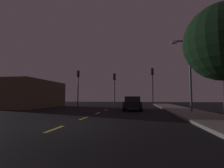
# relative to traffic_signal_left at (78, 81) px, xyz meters

# --- Properties ---
(ground_plane) EXTENTS (80.00, 80.00, 0.00)m
(ground_plane) POSITION_rel_traffic_signal_left_xyz_m (4.98, -8.25, -3.55)
(ground_plane) COLOR black
(sidewalk_curb_right) EXTENTS (3.00, 40.00, 0.15)m
(sidewalk_curb_right) POSITION_rel_traffic_signal_left_xyz_m (12.48, -8.25, -3.48)
(sidewalk_curb_right) COLOR gray
(sidewalk_curb_right) RESTS_ON ground_plane
(lane_stripe_nearest) EXTENTS (0.16, 1.60, 0.01)m
(lane_stripe_nearest) POSITION_rel_traffic_signal_left_xyz_m (4.98, -16.45, -3.55)
(lane_stripe_nearest) COLOR #EACC4C
(lane_stripe_nearest) RESTS_ON ground_plane
(lane_stripe_second) EXTENTS (0.16, 1.60, 0.01)m
(lane_stripe_second) POSITION_rel_traffic_signal_left_xyz_m (4.98, -12.65, -3.55)
(lane_stripe_second) COLOR #EACC4C
(lane_stripe_second) RESTS_ON ground_plane
(lane_stripe_third) EXTENTS (0.16, 1.60, 0.01)m
(lane_stripe_third) POSITION_rel_traffic_signal_left_xyz_m (4.98, -8.85, -3.55)
(lane_stripe_third) COLOR #EACC4C
(lane_stripe_third) RESTS_ON ground_plane
(lane_stripe_fourth) EXTENTS (0.16, 1.60, 0.01)m
(lane_stripe_fourth) POSITION_rel_traffic_signal_left_xyz_m (4.98, -5.05, -3.55)
(lane_stripe_fourth) COLOR #EACC4C
(lane_stripe_fourth) RESTS_ON ground_plane
(traffic_signal_left) EXTENTS (0.32, 0.38, 5.09)m
(traffic_signal_left) POSITION_rel_traffic_signal_left_xyz_m (0.00, 0.00, 0.00)
(traffic_signal_left) COLOR #2D2D30
(traffic_signal_left) RESTS_ON ground_plane
(traffic_signal_center) EXTENTS (0.32, 0.38, 4.58)m
(traffic_signal_center) POSITION_rel_traffic_signal_left_xyz_m (5.14, -0.00, -0.33)
(traffic_signal_center) COLOR #4C4C51
(traffic_signal_center) RESTS_ON ground_plane
(traffic_signal_right) EXTENTS (0.32, 0.38, 5.16)m
(traffic_signal_right) POSITION_rel_traffic_signal_left_xyz_m (10.18, 0.00, 0.05)
(traffic_signal_right) COLOR #2D2D30
(traffic_signal_right) RESTS_ON ground_plane
(car_stopped_ahead) EXTENTS (1.89, 4.17, 1.41)m
(car_stopped_ahead) POSITION_rel_traffic_signal_left_xyz_m (7.75, -5.27, -2.83)
(car_stopped_ahead) COLOR black
(car_stopped_ahead) RESTS_ON ground_plane
(street_lamp_right) EXTENTS (1.66, 0.36, 6.33)m
(street_lamp_right) POSITION_rel_traffic_signal_left_xyz_m (12.52, -7.59, 0.30)
(street_lamp_right) COLOR #4C4C51
(street_lamp_right) RESTS_ON ground_plane
(roadside_tree_right) EXTENTS (4.17, 4.17, 6.35)m
(roadside_tree_right) POSITION_rel_traffic_signal_left_xyz_m (12.96, -13.28, 0.70)
(roadside_tree_right) COLOR #47331E
(roadside_tree_right) RESTS_ON ground_plane
(storefront_left) EXTENTS (4.24, 9.59, 3.49)m
(storefront_left) POSITION_rel_traffic_signal_left_xyz_m (-5.14, -2.15, -1.81)
(storefront_left) COLOR brown
(storefront_left) RESTS_ON ground_plane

